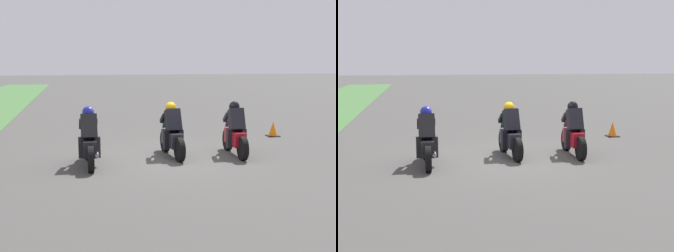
# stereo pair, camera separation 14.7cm
# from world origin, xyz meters

# --- Properties ---
(ground_plane) EXTENTS (120.00, 120.00, 0.00)m
(ground_plane) POSITION_xyz_m (0.00, 0.00, 0.00)
(ground_plane) COLOR #464542
(rider_lane_a) EXTENTS (2.04, 0.54, 1.51)m
(rider_lane_a) POSITION_xyz_m (0.10, -1.92, 0.62)
(rider_lane_a) COLOR black
(rider_lane_a) RESTS_ON ground_plane
(rider_lane_b) EXTENTS (2.04, 0.56, 1.51)m
(rider_lane_b) POSITION_xyz_m (0.25, -0.15, 0.62)
(rider_lane_b) COLOR black
(rider_lane_b) RESTS_ON ground_plane
(rider_lane_c) EXTENTS (2.04, 0.54, 1.51)m
(rider_lane_c) POSITION_xyz_m (-0.48, 2.13, 0.62)
(rider_lane_c) COLOR black
(rider_lane_c) RESTS_ON ground_plane
(traffic_cone) EXTENTS (0.40, 0.40, 0.51)m
(traffic_cone) POSITION_xyz_m (2.86, -4.25, 0.24)
(traffic_cone) COLOR black
(traffic_cone) RESTS_ON ground_plane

